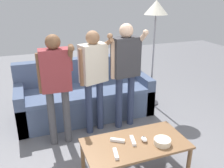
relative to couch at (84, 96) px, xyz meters
The scene contains 12 objects.
ground_plane 1.50m from the couch, 86.01° to the right, with size 12.00×12.00×0.00m, color slate.
couch is the anchor object (origin of this frame).
coffee_table 1.64m from the couch, 84.99° to the right, with size 1.08×0.55×0.45m.
snack_bowl 1.80m from the couch, 77.44° to the right, with size 0.17×0.17×0.06m, color beige.
game_remote_nunchuk 1.66m from the couch, 81.74° to the right, with size 0.06×0.09×0.05m.
floor_lamp 1.75m from the couch, ahead, with size 0.38×0.38×1.78m.
player_left 1.05m from the couch, 126.04° to the right, with size 0.43×0.34×1.45m.
player_center 0.82m from the couch, 88.48° to the right, with size 0.46×0.29×1.45m.
player_right 0.99m from the couch, 50.54° to the right, with size 0.47×0.31×1.52m.
game_remote_wand_near 1.62m from the couch, 85.62° to the right, with size 0.07×0.17×0.03m.
game_remote_wand_far 1.76m from the couch, 93.95° to the right, with size 0.06×0.16×0.03m.
game_remote_wand_spare 1.55m from the couch, 90.88° to the right, with size 0.14×0.11×0.03m.
Camera 1 is at (-0.91, -2.06, 1.92)m, focal length 38.65 mm.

